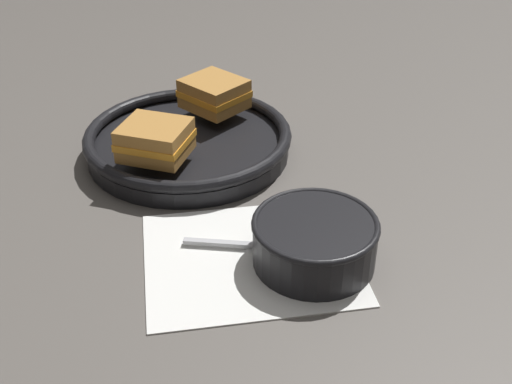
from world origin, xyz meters
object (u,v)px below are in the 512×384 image
at_px(spoon, 264,246).
at_px(sandwich_near_right, 155,140).
at_px(soup_bowl, 315,239).
at_px(skillet, 188,141).
at_px(sandwich_near_left, 214,94).

relative_size(spoon, sandwich_near_right, 1.20).
bearing_deg(sandwich_near_right, soup_bowl, -50.65).
height_order(soup_bowl, skillet, soup_bowl).
bearing_deg(skillet, sandwich_near_right, -124.66).
xyz_separation_m(soup_bowl, sandwich_near_right, (-0.17, 0.21, 0.03)).
relative_size(skillet, sandwich_near_left, 2.57).
xyz_separation_m(spoon, skillet, (-0.07, 0.25, 0.01)).
height_order(skillet, sandwich_near_right, sandwich_near_right).
xyz_separation_m(skillet, sandwich_near_left, (0.05, 0.07, 0.04)).
xyz_separation_m(soup_bowl, spoon, (-0.05, 0.03, -0.03)).
distance_m(soup_bowl, skillet, 0.31).
bearing_deg(sandwich_near_left, spoon, -85.63).
height_order(soup_bowl, spoon, soup_bowl).
bearing_deg(soup_bowl, sandwich_near_right, 129.35).
bearing_deg(sandwich_near_right, spoon, -56.76).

